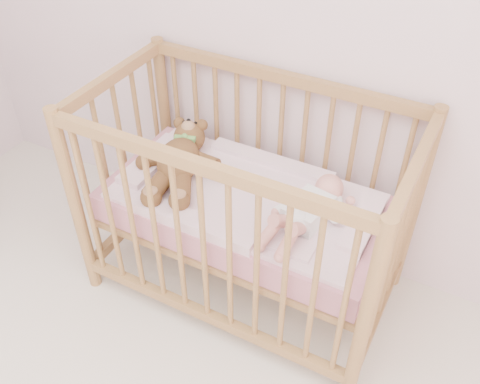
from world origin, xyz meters
The scene contains 5 objects.
crib centered at (-0.12, 1.60, 0.50)m, with size 1.36×0.76×1.00m, color #A67546, non-canonical shape.
mattress centered at (-0.12, 1.60, 0.49)m, with size 1.22×0.62×0.13m, color #D28390.
blanket centered at (-0.12, 1.60, 0.56)m, with size 1.10×0.58×0.06m, color #F6A9C0, non-canonical shape.
baby centered at (0.18, 1.58, 0.64)m, with size 0.26×0.54×0.13m, color white, non-canonical shape.
teddy_bear centered at (-0.44, 1.58, 0.65)m, with size 0.41×0.58×0.16m, color brown, non-canonical shape.
Camera 1 is at (0.68, 0.05, 2.05)m, focal length 40.00 mm.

